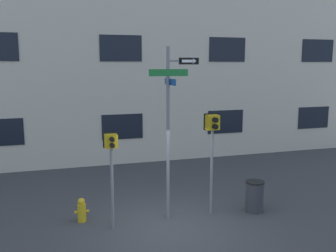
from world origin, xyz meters
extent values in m
plane|color=#38383A|center=(0.00, 0.00, 0.00)|extent=(60.00, 60.00, 0.00)
cube|color=beige|center=(0.00, 7.01, 6.54)|extent=(24.00, 0.60, 13.08)
cube|color=black|center=(-4.80, 6.69, 1.63)|extent=(1.75, 0.03, 1.07)
cube|color=black|center=(0.00, 6.69, 1.63)|extent=(1.75, 0.03, 1.07)
cube|color=black|center=(4.80, 6.69, 1.63)|extent=(1.75, 0.03, 1.07)
cube|color=black|center=(9.60, 6.69, 1.63)|extent=(1.75, 0.03, 1.07)
cube|color=black|center=(0.00, 6.69, 4.90)|extent=(1.75, 0.03, 1.07)
cube|color=black|center=(4.80, 6.69, 4.90)|extent=(1.75, 0.03, 1.07)
cube|color=black|center=(9.60, 6.69, 4.90)|extent=(1.75, 0.03, 1.07)
cylinder|color=slate|center=(0.19, 0.62, 2.35)|extent=(0.09, 0.09, 4.71)
cube|color=slate|center=(0.47, 0.62, 4.33)|extent=(0.57, 0.05, 0.05)
cube|color=#196B2D|center=(0.19, 0.56, 4.03)|extent=(1.06, 0.02, 0.18)
cube|color=#14478C|center=(0.25, 0.62, 3.79)|extent=(0.02, 0.95, 0.17)
cube|color=black|center=(0.76, 0.61, 4.33)|extent=(0.56, 0.02, 0.18)
cube|color=white|center=(0.72, 0.59, 4.33)|extent=(0.32, 0.01, 0.07)
cone|color=white|center=(0.92, 0.59, 4.33)|extent=(0.10, 0.14, 0.14)
cylinder|color=slate|center=(-1.38, 0.41, 1.08)|extent=(0.08, 0.08, 2.16)
cube|color=gold|center=(-1.38, 0.41, 2.33)|extent=(0.32, 0.26, 0.34)
cube|color=black|center=(-1.38, 0.55, 2.33)|extent=(0.38, 0.02, 0.40)
cylinder|color=black|center=(-1.38, 0.22, 2.41)|extent=(0.12, 0.12, 0.12)
cylinder|color=black|center=(-1.38, 0.22, 2.25)|extent=(0.12, 0.12, 0.12)
cylinder|color=silver|center=(-1.38, 0.28, 2.41)|extent=(0.09, 0.01, 0.09)
cylinder|color=slate|center=(1.46, 0.58, 1.23)|extent=(0.08, 0.08, 2.45)
cube|color=gold|center=(1.46, 0.58, 2.66)|extent=(0.35, 0.26, 0.41)
cube|color=black|center=(1.46, 0.72, 2.66)|extent=(0.41, 0.02, 0.47)
cylinder|color=black|center=(1.46, 0.39, 2.75)|extent=(0.14, 0.12, 0.14)
cylinder|color=black|center=(1.46, 0.39, 2.56)|extent=(0.14, 0.12, 0.14)
cylinder|color=#EA4C14|center=(1.46, 0.45, 2.75)|extent=(0.11, 0.01, 0.11)
cylinder|color=gold|center=(-2.13, 1.07, 0.25)|extent=(0.23, 0.23, 0.51)
sphere|color=gold|center=(-2.13, 1.07, 0.57)|extent=(0.20, 0.20, 0.20)
cylinder|color=gold|center=(-2.29, 1.07, 0.28)|extent=(0.08, 0.08, 0.08)
cylinder|color=gold|center=(-1.98, 1.07, 0.28)|extent=(0.08, 0.08, 0.08)
cylinder|color=#333338|center=(2.73, 0.36, 0.44)|extent=(0.51, 0.51, 0.87)
cylinder|color=black|center=(2.73, 0.36, 0.89)|extent=(0.54, 0.54, 0.04)
camera|label=1|loc=(-2.68, -8.86, 4.23)|focal=40.00mm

